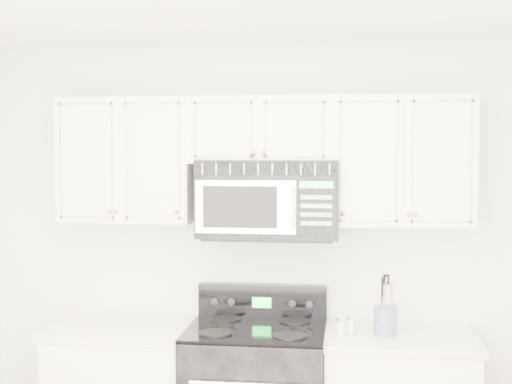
# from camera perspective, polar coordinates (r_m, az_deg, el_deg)

# --- Properties ---
(room) EXTENTS (3.51, 3.51, 2.61)m
(room) POSITION_cam_1_polar(r_m,az_deg,el_deg) (2.74, -3.54, -10.58)
(room) COLOR brown
(room) RESTS_ON ground
(upper_cabinets) EXTENTS (2.44, 0.37, 0.75)m
(upper_cabinets) POSITION_cam_1_polar(r_m,az_deg,el_deg) (4.23, 0.49, 3.05)
(upper_cabinets) COLOR white
(upper_cabinets) RESTS_ON ground
(microwave) EXTENTS (0.82, 0.46, 0.45)m
(microwave) POSITION_cam_1_polar(r_m,az_deg,el_deg) (4.19, 1.05, -0.49)
(microwave) COLOR black
(microwave) RESTS_ON ground
(utensil_crock) EXTENTS (0.13, 0.13, 0.34)m
(utensil_crock) POSITION_cam_1_polar(r_m,az_deg,el_deg) (4.13, 10.32, -10.04)
(utensil_crock) COLOR slate
(utensil_crock) RESTS_ON base_cabinet_right
(shaker_salt) EXTENTS (0.05, 0.05, 0.11)m
(shaker_salt) POSITION_cam_1_polar(r_m,az_deg,el_deg) (4.06, 6.80, -10.66)
(shaker_salt) COLOR silver
(shaker_salt) RESTS_ON base_cabinet_right
(shaker_pepper) EXTENTS (0.04, 0.04, 0.11)m
(shaker_pepper) POSITION_cam_1_polar(r_m,az_deg,el_deg) (4.11, 7.59, -10.52)
(shaker_pepper) COLOR silver
(shaker_pepper) RESTS_ON base_cabinet_right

